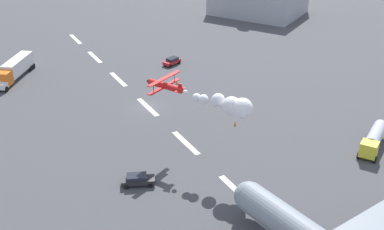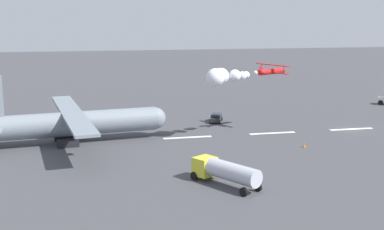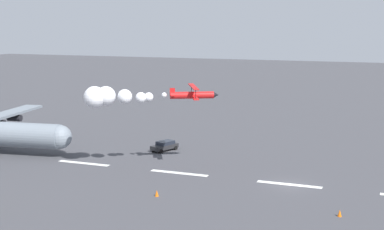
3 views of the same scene
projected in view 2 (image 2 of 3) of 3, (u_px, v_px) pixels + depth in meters
ground_plane at (351, 129)px, 88.44m from camera, size 440.00×440.00×0.00m
runway_stripe_3 at (351, 129)px, 88.44m from camera, size 8.00×0.90×0.01m
runway_stripe_4 at (272, 133)px, 85.39m from camera, size 8.00×0.90×0.01m
runway_stripe_5 at (188, 137)px, 82.35m from camera, size 8.00×0.90×0.01m
cargo_transport_plane at (79, 122)px, 78.33m from camera, size 28.14×33.17×10.92m
stunt_biplane_red at (229, 76)px, 80.40m from camera, size 16.33×10.67×2.90m
fuel_tanker_truck at (225, 171)px, 58.58m from camera, size 6.88×9.03×2.90m
followme_car_yellow at (216, 118)px, 94.39m from camera, size 3.37×4.84×1.52m
traffic_cone_far at (304, 145)px, 76.04m from camera, size 0.44×0.44×0.75m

